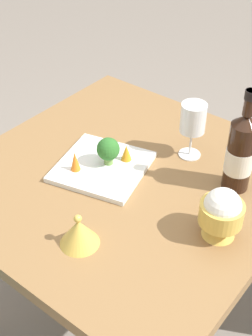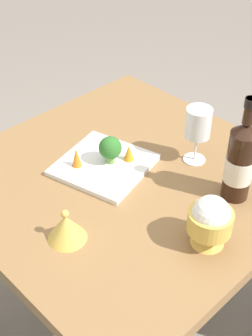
# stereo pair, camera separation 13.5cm
# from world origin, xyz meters

# --- Properties ---
(ground_plane) EXTENTS (8.00, 8.00, 0.00)m
(ground_plane) POSITION_xyz_m (0.00, 0.00, 0.00)
(ground_plane) COLOR gray
(dining_table) EXTENTS (0.91, 0.91, 0.73)m
(dining_table) POSITION_xyz_m (0.00, 0.00, 0.64)
(dining_table) COLOR olive
(dining_table) RESTS_ON ground_plane
(wine_bottle) EXTENTS (0.08, 0.08, 0.31)m
(wine_bottle) POSITION_xyz_m (-0.16, 0.27, 0.85)
(wine_bottle) COLOR black
(wine_bottle) RESTS_ON dining_table
(wine_glass) EXTENTS (0.08, 0.08, 0.18)m
(wine_glass) POSITION_xyz_m (-0.20, 0.09, 0.86)
(wine_glass) COLOR white
(wine_glass) RESTS_ON dining_table
(rice_bowl) EXTENTS (0.11, 0.11, 0.14)m
(rice_bowl) POSITION_xyz_m (0.04, 0.33, 0.80)
(rice_bowl) COLOR gold
(rice_bowl) RESTS_ON dining_table
(rice_bowl_lid) EXTENTS (0.10, 0.10, 0.09)m
(rice_bowl_lid) POSITION_xyz_m (0.28, 0.07, 0.76)
(rice_bowl_lid) COLOR gold
(rice_bowl_lid) RESTS_ON dining_table
(serving_plate) EXTENTS (0.30, 0.30, 0.02)m
(serving_plate) POSITION_xyz_m (0.02, -0.08, 0.73)
(serving_plate) COLOR white
(serving_plate) RESTS_ON dining_table
(broccoli_floret) EXTENTS (0.07, 0.07, 0.09)m
(broccoli_floret) POSITION_xyz_m (0.00, -0.07, 0.79)
(broccoli_floret) COLOR #729E4C
(broccoli_floret) RESTS_ON serving_plate
(carrot_garnish_left) EXTENTS (0.03, 0.03, 0.05)m
(carrot_garnish_left) POSITION_xyz_m (-0.05, -0.04, 0.77)
(carrot_garnish_left) COLOR orange
(carrot_garnish_left) RESTS_ON serving_plate
(carrot_garnish_right) EXTENTS (0.03, 0.03, 0.06)m
(carrot_garnish_right) POSITION_xyz_m (0.08, -0.12, 0.77)
(carrot_garnish_right) COLOR orange
(carrot_garnish_right) RESTS_ON serving_plate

